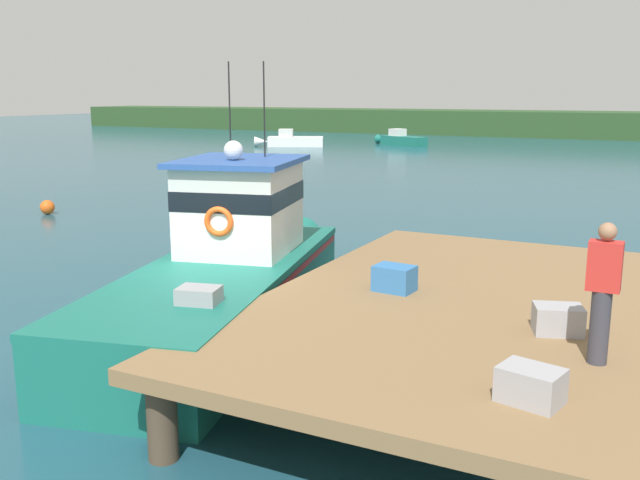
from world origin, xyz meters
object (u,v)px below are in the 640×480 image
moored_boat_outer_mooring (400,140)px  crate_stack_mid_dock (531,385)px  main_fishing_boat (230,269)px  crate_single_by_cleat (558,319)px  moored_boat_near_channel (291,141)px  deckhand_by_the_boat (603,290)px  moored_boat_far_right (277,182)px  mooring_buoy_outer (47,207)px  mooring_buoy_inshore (247,182)px  crate_single_far (394,278)px

moored_boat_outer_mooring → crate_stack_mid_dock: bearing=-68.2°
main_fishing_boat → crate_single_by_cleat: main_fishing_boat is taller
crate_stack_mid_dock → moored_boat_near_channel: (-26.21, 42.06, -0.91)m
deckhand_by_the_boat → moored_boat_far_right: 23.76m
main_fishing_boat → crate_stack_mid_dock: bearing=-31.5°
crate_single_by_cleat → moored_boat_far_right: size_ratio=0.15×
moored_boat_near_channel → mooring_buoy_outer: moored_boat_near_channel is taller
moored_boat_near_channel → moored_boat_far_right: moored_boat_near_channel is taller
crate_stack_mid_dock → main_fishing_boat: bearing=148.5°
crate_single_by_cleat → mooring_buoy_outer: size_ratio=1.20×
deckhand_by_the_boat → moored_boat_near_channel: size_ratio=0.30×
deckhand_by_the_boat → mooring_buoy_inshore: bearing=131.7°
deckhand_by_the_boat → mooring_buoy_outer: (-19.05, 9.33, -1.81)m
crate_single_by_cleat → deckhand_by_the_boat: deckhand_by_the_boat is taller
main_fishing_boat → mooring_buoy_outer: bearing=150.7°
deckhand_by_the_boat → moored_boat_near_channel: 48.66m
moored_boat_far_right → mooring_buoy_outer: moored_boat_far_right is taller
moored_boat_outer_mooring → mooring_buoy_inshore: (2.64, -27.00, -0.23)m
crate_single_by_cleat → crate_stack_mid_dock: 2.26m
crate_stack_mid_dock → deckhand_by_the_boat: size_ratio=0.37×
crate_single_by_cleat → mooring_buoy_inshore: bearing=132.1°
moored_boat_outer_mooring → mooring_buoy_outer: 36.47m
crate_single_far → mooring_buoy_outer: 17.67m
moored_boat_near_channel → moored_boat_outer_mooring: size_ratio=1.05×
main_fishing_boat → deckhand_by_the_boat: size_ratio=6.11×
main_fishing_boat → mooring_buoy_inshore: (-10.18, 16.45, -0.78)m
crate_single_by_cleat → deckhand_by_the_boat: size_ratio=0.37×
moored_boat_near_channel → moored_boat_far_right: (11.74, -22.27, -0.11)m
deckhand_by_the_boat → moored_boat_near_channel: (-26.69, 40.65, -1.58)m
mooring_buoy_inshore → main_fishing_boat: bearing=-58.3°
crate_stack_mid_dock → moored_boat_far_right: 24.54m
moored_boat_far_right → crate_single_far: bearing=-54.6°
crate_single_by_cleat → crate_stack_mid_dock: crate_single_by_cleat is taller
mooring_buoy_inshore → mooring_buoy_outer: bearing=-103.6°
crate_single_far → mooring_buoy_inshore: (-13.64, 17.05, -1.18)m
crate_single_by_cleat → mooring_buoy_inshore: crate_single_by_cleat is taller
crate_single_far → deckhand_by_the_boat: deckhand_by_the_boat is taller
crate_single_far → moored_boat_near_channel: bearing=121.2°
crate_stack_mid_dock → deckhand_by_the_boat: 1.63m
crate_single_by_cleat → main_fishing_boat: bearing=166.1°
mooring_buoy_inshore → crate_single_far: bearing=-51.3°
mooring_buoy_outer → mooring_buoy_inshore: bearing=76.4°
main_fishing_boat → deckhand_by_the_boat: (6.59, -2.34, 1.05)m
crate_single_by_cleat → mooring_buoy_outer: 20.37m
crate_single_far → moored_boat_far_right: crate_single_far is taller
main_fishing_boat → mooring_buoy_inshore: 19.36m
crate_single_far → crate_stack_mid_dock: crate_single_far is taller
moored_boat_far_right → mooring_buoy_outer: size_ratio=7.73×
crate_single_far → mooring_buoy_inshore: size_ratio=1.34×
crate_single_by_cleat → moored_boat_near_channel: (-26.13, 39.80, -0.91)m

